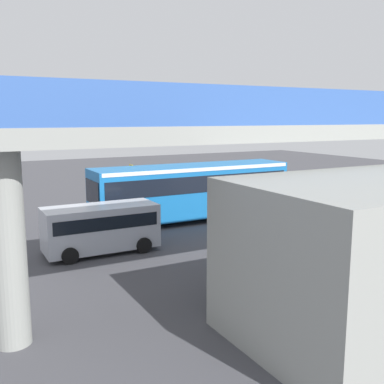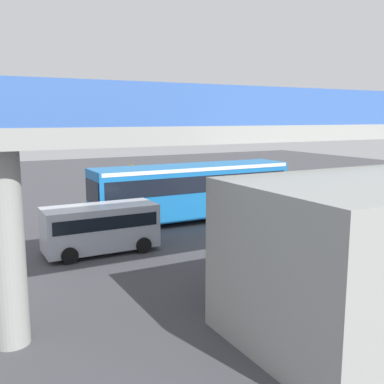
{
  "view_description": "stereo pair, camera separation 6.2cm",
  "coord_description": "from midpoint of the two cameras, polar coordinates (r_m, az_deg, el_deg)",
  "views": [
    {
      "loc": [
        12.61,
        23.41,
        5.78
      ],
      "look_at": [
        0.68,
        1.32,
        1.6
      ],
      "focal_mm": 41.89,
      "sensor_mm": 36.0,
      "label": 1
    },
    {
      "loc": [
        12.55,
        23.44,
        5.78
      ],
      "look_at": [
        0.68,
        1.32,
        1.6
      ],
      "focal_mm": 41.89,
      "sensor_mm": 36.0,
      "label": 2
    }
  ],
  "objects": [
    {
      "name": "parked_van",
      "position": [
        19.75,
        -11.5,
        -4.21
      ],
      "size": [
        4.8,
        2.17,
        2.05
      ],
      "color": "#B7BCC6",
      "rests_on": "ground"
    },
    {
      "name": "lane_dash_centre",
      "position": [
        27.47,
        -9.39,
        -2.82
      ],
      "size": [
        2.0,
        0.2,
        0.01
      ],
      "primitive_type": "cube",
      "color": "silver",
      "rests_on": "ground"
    },
    {
      "name": "ground",
      "position": [
        27.21,
        0.0,
        -2.81
      ],
      "size": [
        80.0,
        80.0,
        0.0
      ],
      "primitive_type": "plane",
      "color": "#424247"
    },
    {
      "name": "pedestrian",
      "position": [
        27.1,
        -7.3,
        -1.03
      ],
      "size": [
        0.38,
        0.38,
        1.79
      ],
      "color": "#2D2D38",
      "rests_on": "ground"
    },
    {
      "name": "pedestrian_overpass",
      "position": [
        17.21,
        18.91,
        5.95
      ],
      "size": [
        25.08,
        2.6,
        6.66
      ],
      "color": "gray",
      "rests_on": "ground"
    },
    {
      "name": "lane_dash_leftmost",
      "position": [
        30.92,
        4.77,
        -1.35
      ],
      "size": [
        2.0,
        0.2,
        0.01
      ],
      "primitive_type": "cube",
      "color": "silver",
      "rests_on": "ground"
    },
    {
      "name": "lane_dash_left",
      "position": [
        28.97,
        -1.89,
        -2.05
      ],
      "size": [
        2.0,
        0.2,
        0.01
      ],
      "primitive_type": "cube",
      "color": "silver",
      "rests_on": "ground"
    },
    {
      "name": "traffic_sign",
      "position": [
        29.14,
        -7.63,
        1.7
      ],
      "size": [
        0.08,
        0.6,
        2.8
      ],
      "color": "slate",
      "rests_on": "ground"
    },
    {
      "name": "city_bus",
      "position": [
        25.34,
        0.12,
        0.61
      ],
      "size": [
        11.54,
        2.85,
        3.15
      ],
      "color": "#196BB7",
      "rests_on": "ground"
    }
  ]
}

